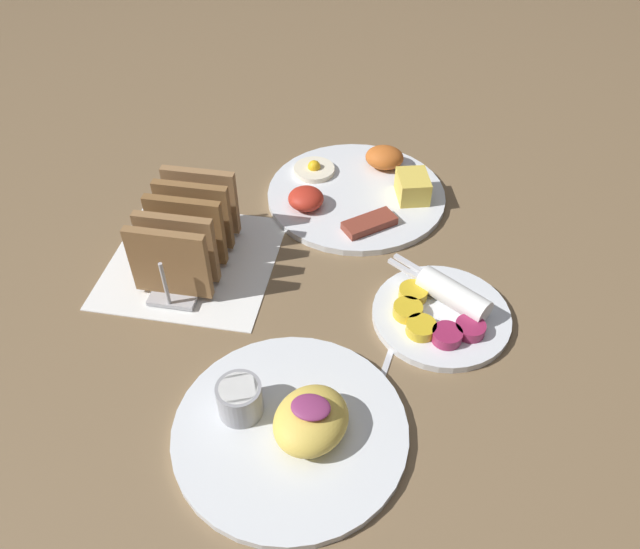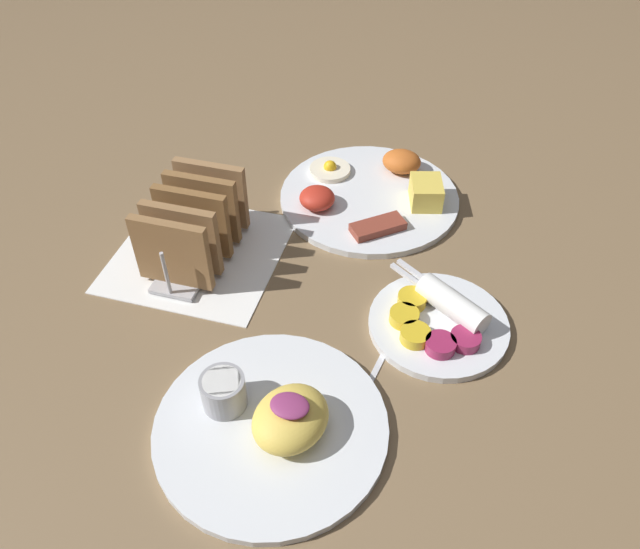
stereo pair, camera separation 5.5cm
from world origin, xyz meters
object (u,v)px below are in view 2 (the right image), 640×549
at_px(plate_condiments, 439,320).
at_px(plate_foreground, 271,421).
at_px(plate_breakfast, 372,193).
at_px(toast_rack, 194,225).

distance_m(plate_condiments, plate_foreground, 0.24).
bearing_deg(plate_breakfast, toast_rack, -137.45).
bearing_deg(toast_rack, plate_condiments, -7.60).
bearing_deg(plate_breakfast, plate_foreground, -92.32).
distance_m(plate_breakfast, plate_foreground, 0.42).
height_order(plate_breakfast, plate_foreground, plate_foreground).
bearing_deg(plate_condiments, plate_breakfast, 119.82).
bearing_deg(toast_rack, plate_breakfast, 42.55).
bearing_deg(plate_condiments, toast_rack, 172.40).
xyz_separation_m(plate_foreground, toast_rack, (-0.19, 0.23, 0.04)).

